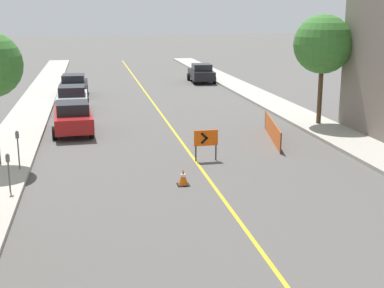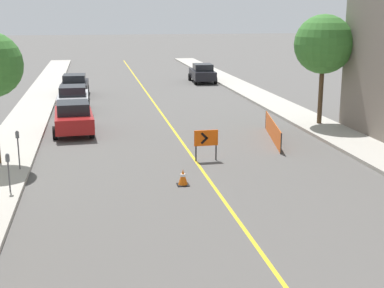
# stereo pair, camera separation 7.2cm
# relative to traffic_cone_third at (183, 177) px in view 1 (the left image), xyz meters

# --- Properties ---
(lane_stripe) EXTENTS (0.12, 70.88, 0.01)m
(lane_stripe) POSITION_rel_traffic_cone_third_xyz_m (1.03, 14.63, -0.28)
(lane_stripe) COLOR gold
(lane_stripe) RESTS_ON ground_plane
(sidewalk_left) EXTENTS (2.34, 70.88, 0.16)m
(sidewalk_left) POSITION_rel_traffic_cone_third_xyz_m (-6.60, 14.63, -0.20)
(sidewalk_left) COLOR #ADA89E
(sidewalk_left) RESTS_ON ground_plane
(sidewalk_right) EXTENTS (2.34, 70.88, 0.16)m
(sidewalk_right) POSITION_rel_traffic_cone_third_xyz_m (8.65, 14.63, -0.20)
(sidewalk_right) COLOR #ADA89E
(sidewalk_right) RESTS_ON ground_plane
(traffic_cone_third) EXTENTS (0.42, 0.42, 0.57)m
(traffic_cone_third) POSITION_rel_traffic_cone_third_xyz_m (0.00, 0.00, 0.00)
(traffic_cone_third) COLOR black
(traffic_cone_third) RESTS_ON ground_plane
(arrow_barricade_primary) EXTENTS (0.98, 0.10, 1.27)m
(arrow_barricade_primary) POSITION_rel_traffic_cone_third_xyz_m (1.45, 2.95, 0.61)
(arrow_barricade_primary) COLOR #EF560C
(arrow_barricade_primary) RESTS_ON ground_plane
(safety_mesh_fence) EXTENTS (1.07, 5.17, 0.92)m
(safety_mesh_fence) POSITION_rel_traffic_cone_third_xyz_m (5.30, 5.90, 0.18)
(safety_mesh_fence) COLOR #EF560C
(safety_mesh_fence) RESTS_ON ground_plane
(parked_car_curb_near) EXTENTS (2.02, 4.39, 1.59)m
(parked_car_curb_near) POSITION_rel_traffic_cone_third_xyz_m (-3.95, 9.18, 0.52)
(parked_car_curb_near) COLOR maroon
(parked_car_curb_near) RESTS_ON ground_plane
(parked_car_curb_mid) EXTENTS (1.93, 4.31, 1.59)m
(parked_car_curb_mid) POSITION_rel_traffic_cone_third_xyz_m (-4.14, 15.23, 0.52)
(parked_car_curb_mid) COLOR #B7B7BC
(parked_car_curb_mid) RESTS_ON ground_plane
(parked_car_curb_far) EXTENTS (1.95, 4.35, 1.59)m
(parked_car_curb_far) POSITION_rel_traffic_cone_third_xyz_m (-4.19, 21.33, 0.52)
(parked_car_curb_far) COLOR black
(parked_car_curb_far) RESTS_ON ground_plane
(parked_car_opposite_side) EXTENTS (2.04, 4.39, 1.59)m
(parked_car_opposite_side) POSITION_rel_traffic_cone_third_xyz_m (6.37, 27.41, 0.52)
(parked_car_opposite_side) COLOR black
(parked_car_opposite_side) RESTS_ON ground_plane
(parking_meter_near_curb) EXTENTS (0.12, 0.11, 1.47)m
(parking_meter_near_curb) POSITION_rel_traffic_cone_third_xyz_m (-5.77, 2.54, 0.91)
(parking_meter_near_curb) COLOR #4C4C51
(parking_meter_near_curb) RESTS_ON sidewalk_left
(parking_meter_far_curb) EXTENTS (0.12, 0.11, 1.29)m
(parking_meter_far_curb) POSITION_rel_traffic_cone_third_xyz_m (-5.77, -0.05, 0.79)
(parking_meter_far_curb) COLOR #4C4C51
(parking_meter_far_curb) RESTS_ON sidewalk_left
(street_tree_right_near) EXTENTS (3.02, 3.02, 5.64)m
(street_tree_right_near) POSITION_rel_traffic_cone_third_xyz_m (8.76, 8.48, 3.99)
(street_tree_right_near) COLOR #4C3823
(street_tree_right_near) RESTS_ON sidewalk_right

